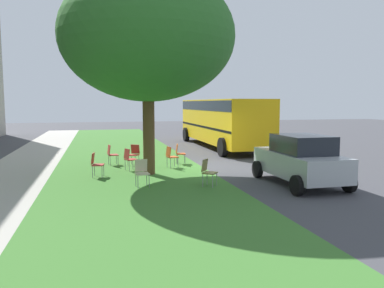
{
  "coord_description": "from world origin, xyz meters",
  "views": [
    {
      "loc": [
        -15.27,
        4.49,
        2.68
      ],
      "look_at": [
        -0.55,
        0.79,
        1.04
      ],
      "focal_mm": 35.62,
      "sensor_mm": 36.0,
      "label": 1
    }
  ],
  "objects_px": {
    "chair_7": "(179,152)",
    "chair_1": "(134,153)",
    "chair_0": "(171,155)",
    "chair_5": "(111,153)",
    "chair_3": "(142,171)",
    "school_bus": "(221,118)",
    "chair_4": "(96,163)",
    "chair_6": "(208,170)",
    "parked_car": "(300,159)",
    "street_tree": "(148,37)",
    "chair_2": "(129,158)"
  },
  "relations": [
    {
      "from": "chair_7",
      "to": "chair_1",
      "type": "bearing_deg",
      "value": 84.81
    },
    {
      "from": "chair_0",
      "to": "chair_7",
      "type": "height_order",
      "value": "same"
    },
    {
      "from": "chair_1",
      "to": "chair_5",
      "type": "xyz_separation_m",
      "value": [
        0.17,
        0.96,
        0.0
      ]
    },
    {
      "from": "chair_3",
      "to": "school_bus",
      "type": "height_order",
      "value": "school_bus"
    },
    {
      "from": "chair_4",
      "to": "chair_0",
      "type": "bearing_deg",
      "value": -66.79
    },
    {
      "from": "chair_6",
      "to": "parked_car",
      "type": "bearing_deg",
      "value": -99.28
    },
    {
      "from": "chair_4",
      "to": "chair_5",
      "type": "xyz_separation_m",
      "value": [
        2.58,
        -0.65,
        0.0
      ]
    },
    {
      "from": "chair_7",
      "to": "school_bus",
      "type": "distance_m",
      "value": 6.93
    },
    {
      "from": "street_tree",
      "to": "chair_0",
      "type": "relative_size",
      "value": 8.47
    },
    {
      "from": "chair_3",
      "to": "chair_4",
      "type": "bearing_deg",
      "value": 34.58
    },
    {
      "from": "chair_5",
      "to": "chair_7",
      "type": "distance_m",
      "value": 2.95
    },
    {
      "from": "street_tree",
      "to": "chair_4",
      "type": "distance_m",
      "value": 4.96
    },
    {
      "from": "street_tree",
      "to": "chair_0",
      "type": "height_order",
      "value": "street_tree"
    },
    {
      "from": "chair_5",
      "to": "chair_6",
      "type": "distance_m",
      "value": 5.81
    },
    {
      "from": "chair_0",
      "to": "chair_3",
      "type": "height_order",
      "value": "same"
    },
    {
      "from": "street_tree",
      "to": "school_bus",
      "type": "bearing_deg",
      "value": -35.1
    },
    {
      "from": "chair_6",
      "to": "parked_car",
      "type": "height_order",
      "value": "parked_car"
    },
    {
      "from": "chair_7",
      "to": "parked_car",
      "type": "height_order",
      "value": "parked_car"
    },
    {
      "from": "school_bus",
      "to": "chair_7",
      "type": "bearing_deg",
      "value": 145.77
    },
    {
      "from": "chair_3",
      "to": "chair_6",
      "type": "relative_size",
      "value": 1.0
    },
    {
      "from": "chair_0",
      "to": "chair_4",
      "type": "xyz_separation_m",
      "value": [
        -1.3,
        3.02,
        0.0
      ]
    },
    {
      "from": "chair_0",
      "to": "chair_1",
      "type": "relative_size",
      "value": 1.0
    },
    {
      "from": "street_tree",
      "to": "chair_2",
      "type": "relative_size",
      "value": 8.47
    },
    {
      "from": "chair_1",
      "to": "chair_4",
      "type": "relative_size",
      "value": 1.0
    },
    {
      "from": "chair_0",
      "to": "school_bus",
      "type": "distance_m",
      "value": 8.0
    },
    {
      "from": "chair_6",
      "to": "parked_car",
      "type": "relative_size",
      "value": 0.24
    },
    {
      "from": "chair_7",
      "to": "school_bus",
      "type": "xyz_separation_m",
      "value": [
        5.64,
        -3.84,
        1.24
      ]
    },
    {
      "from": "chair_5",
      "to": "chair_7",
      "type": "relative_size",
      "value": 1.0
    },
    {
      "from": "chair_0",
      "to": "chair_4",
      "type": "bearing_deg",
      "value": 113.21
    },
    {
      "from": "street_tree",
      "to": "chair_1",
      "type": "distance_m",
      "value": 5.12
    },
    {
      "from": "chair_0",
      "to": "chair_1",
      "type": "height_order",
      "value": "same"
    },
    {
      "from": "chair_2",
      "to": "chair_1",
      "type": "bearing_deg",
      "value": -13.08
    },
    {
      "from": "chair_1",
      "to": "chair_3",
      "type": "relative_size",
      "value": 1.0
    },
    {
      "from": "chair_4",
      "to": "school_bus",
      "type": "xyz_separation_m",
      "value": [
        7.87,
        -7.42,
        1.24
      ]
    },
    {
      "from": "chair_4",
      "to": "chair_6",
      "type": "height_order",
      "value": "same"
    },
    {
      "from": "chair_6",
      "to": "chair_0",
      "type": "bearing_deg",
      "value": 7.25
    },
    {
      "from": "chair_1",
      "to": "chair_4",
      "type": "distance_m",
      "value": 2.89
    },
    {
      "from": "parked_car",
      "to": "chair_3",
      "type": "bearing_deg",
      "value": 79.89
    },
    {
      "from": "chair_5",
      "to": "school_bus",
      "type": "xyz_separation_m",
      "value": [
        5.29,
        -6.76,
        1.24
      ]
    },
    {
      "from": "school_bus",
      "to": "street_tree",
      "type": "bearing_deg",
      "value": 144.9
    },
    {
      "from": "chair_5",
      "to": "chair_1",
      "type": "bearing_deg",
      "value": -100.27
    },
    {
      "from": "school_bus",
      "to": "chair_4",
      "type": "bearing_deg",
      "value": 136.68
    },
    {
      "from": "chair_3",
      "to": "school_bus",
      "type": "xyz_separation_m",
      "value": [
        9.93,
        -5.99,
        1.24
      ]
    },
    {
      "from": "chair_1",
      "to": "chair_6",
      "type": "xyz_separation_m",
      "value": [
        -4.89,
        -1.89,
        0.0
      ]
    },
    {
      "from": "parked_car",
      "to": "school_bus",
      "type": "relative_size",
      "value": 0.36
    },
    {
      "from": "chair_5",
      "to": "parked_car",
      "type": "relative_size",
      "value": 0.24
    },
    {
      "from": "street_tree",
      "to": "chair_6",
      "type": "xyz_separation_m",
      "value": [
        -2.57,
        -1.55,
        -4.56
      ]
    },
    {
      "from": "street_tree",
      "to": "chair_3",
      "type": "bearing_deg",
      "value": 166.27
    },
    {
      "from": "chair_5",
      "to": "chair_3",
      "type": "bearing_deg",
      "value": -170.57
    },
    {
      "from": "chair_5",
      "to": "chair_7",
      "type": "bearing_deg",
      "value": -96.87
    }
  ]
}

